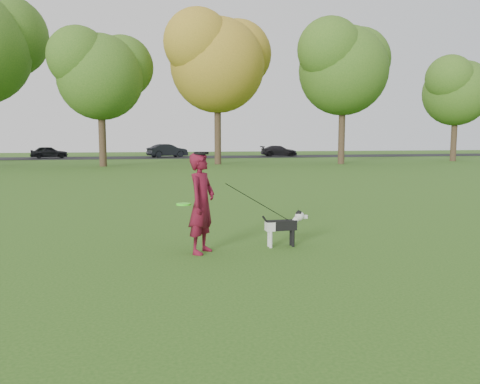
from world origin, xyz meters
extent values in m
plane|color=#285116|center=(0.00, 0.00, 0.00)|extent=(120.00, 120.00, 0.00)
cube|color=black|center=(0.00, 40.00, 0.01)|extent=(120.00, 7.00, 0.02)
imported|color=#570C1E|center=(-0.93, 0.26, 0.82)|extent=(0.66, 0.71, 1.63)
cube|color=black|center=(0.46, 0.39, 0.37)|extent=(0.52, 0.16, 0.17)
cube|color=silver|center=(0.26, 0.39, 0.36)|extent=(0.15, 0.17, 0.15)
cylinder|color=silver|center=(0.26, 0.33, 0.14)|extent=(0.05, 0.05, 0.29)
cylinder|color=silver|center=(0.26, 0.45, 0.14)|extent=(0.05, 0.05, 0.29)
cylinder|color=black|center=(0.66, 0.33, 0.14)|extent=(0.05, 0.05, 0.29)
cylinder|color=black|center=(0.66, 0.45, 0.14)|extent=(0.05, 0.05, 0.29)
cylinder|color=silver|center=(0.69, 0.39, 0.42)|extent=(0.17, 0.10, 0.19)
sphere|color=silver|center=(0.79, 0.39, 0.52)|extent=(0.16, 0.16, 0.16)
sphere|color=black|center=(0.78, 0.39, 0.55)|extent=(0.12, 0.12, 0.12)
cube|color=silver|center=(0.87, 0.39, 0.51)|extent=(0.10, 0.06, 0.06)
sphere|color=black|center=(0.93, 0.39, 0.51)|extent=(0.03, 0.03, 0.03)
cone|color=black|center=(0.78, 0.35, 0.60)|extent=(0.06, 0.06, 0.07)
cone|color=black|center=(0.78, 0.43, 0.60)|extent=(0.06, 0.06, 0.07)
cylinder|color=black|center=(0.20, 0.39, 0.43)|extent=(0.18, 0.03, 0.24)
cylinder|color=black|center=(0.64, 0.39, 0.42)|extent=(0.11, 0.11, 0.02)
imported|color=black|center=(-9.78, 40.00, 0.59)|extent=(3.50, 1.88, 1.13)
imported|color=black|center=(1.30, 40.00, 0.67)|extent=(4.19, 2.63, 1.30)
imported|color=#232127|center=(12.92, 40.00, 0.58)|extent=(3.92, 1.77, 1.11)
cylinder|color=#3FFF20|center=(-1.24, 0.13, 0.83)|extent=(0.23, 0.23, 0.02)
cylinder|color=black|center=(-0.93, 0.26, 1.62)|extent=(0.24, 0.24, 0.04)
cylinder|color=#38281C|center=(-4.00, 25.50, 2.10)|extent=(0.48, 0.48, 4.20)
sphere|color=#426B1E|center=(-4.00, 25.50, 6.44)|extent=(5.60, 5.60, 5.60)
cylinder|color=#38281C|center=(4.00, 26.50, 2.52)|extent=(0.48, 0.48, 5.04)
sphere|color=#A58426|center=(4.00, 26.50, 7.73)|extent=(6.72, 6.72, 6.72)
cylinder|color=#38281C|center=(13.00, 25.00, 2.42)|extent=(0.48, 0.48, 4.83)
sphere|color=#426B1E|center=(13.00, 25.00, 7.41)|extent=(6.44, 6.44, 6.44)
cylinder|color=#38281C|center=(24.00, 27.00, 1.99)|extent=(0.48, 0.48, 3.99)
sphere|color=#426B1E|center=(24.00, 27.00, 6.12)|extent=(5.32, 5.32, 5.32)
camera|label=1|loc=(-1.98, -7.15, 1.85)|focal=35.00mm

